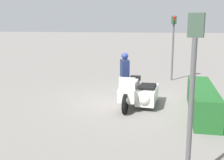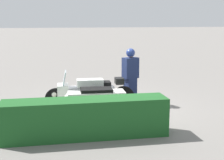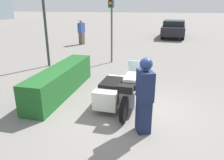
{
  "view_description": "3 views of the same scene",
  "coord_description": "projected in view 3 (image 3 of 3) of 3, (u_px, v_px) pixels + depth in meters",
  "views": [
    {
      "loc": [
        10.27,
        1.42,
        2.88
      ],
      "look_at": [
        1.15,
        -0.51,
        1.0
      ],
      "focal_mm": 45.0,
      "sensor_mm": 36.0,
      "label": 1
    },
    {
      "loc": [
        1.9,
        9.94,
        2.7
      ],
      "look_at": [
        0.01,
        0.12,
        0.86
      ],
      "focal_mm": 55.0,
      "sensor_mm": 36.0,
      "label": 2
    },
    {
      "loc": [
        -5.13,
        -0.67,
        2.78
      ],
      "look_at": [
        0.11,
        0.54,
        0.92
      ],
      "focal_mm": 35.0,
      "sensor_mm": 36.0,
      "label": 3
    }
  ],
  "objects": [
    {
      "name": "ground_plane",
      "position": [
        131.0,
        116.0,
        5.78
      ],
      "size": [
        160.0,
        160.0,
        0.0
      ],
      "primitive_type": "plane",
      "color": "slate"
    },
    {
      "name": "police_motorcycle",
      "position": [
        122.0,
        89.0,
        6.36
      ],
      "size": [
        2.67,
        1.25,
        1.16
      ],
      "rotation": [
        0.0,
        0.0,
        -0.05
      ],
      "color": "black",
      "rests_on": "ground"
    },
    {
      "name": "officer_rider",
      "position": [
        145.0,
        94.0,
        4.78
      ],
      "size": [
        0.55,
        0.45,
        1.75
      ],
      "rotation": [
        0.0,
        0.0,
        -1.18
      ],
      "color": "#192347",
      "rests_on": "ground"
    },
    {
      "name": "hedge_bush_curbside",
      "position": [
        61.0,
        80.0,
        7.14
      ],
      "size": [
        3.73,
        0.74,
        0.88
      ],
      "primitive_type": "cube",
      "color": "#1E5623",
      "rests_on": "ground"
    },
    {
      "name": "twin_lamp_post",
      "position": [
        43.0,
        3.0,
        9.55
      ],
      "size": [
        0.33,
        1.13,
        3.76
      ],
      "color": "#2D3833",
      "rests_on": "ground"
    },
    {
      "name": "traffic_light_near",
      "position": [
        111.0,
        21.0,
        10.47
      ],
      "size": [
        0.22,
        0.28,
        3.05
      ],
      "rotation": [
        0.0,
        0.0,
        2.92
      ],
      "color": "#4C4C4C",
      "rests_on": "ground"
    },
    {
      "name": "parked_car_background",
      "position": [
        174.0,
        28.0,
        19.36
      ],
      "size": [
        4.69,
        2.19,
        1.48
      ],
      "rotation": [
        0.0,
        0.0,
        -0.06
      ],
      "color": "black",
      "rests_on": "ground"
    },
    {
      "name": "pedestrian_bystander",
      "position": [
        81.0,
        32.0,
        15.9
      ],
      "size": [
        0.56,
        0.42,
        1.78
      ],
      "rotation": [
        0.0,
        0.0,
        -1.82
      ],
      "color": "brown",
      "rests_on": "ground"
    }
  ]
}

